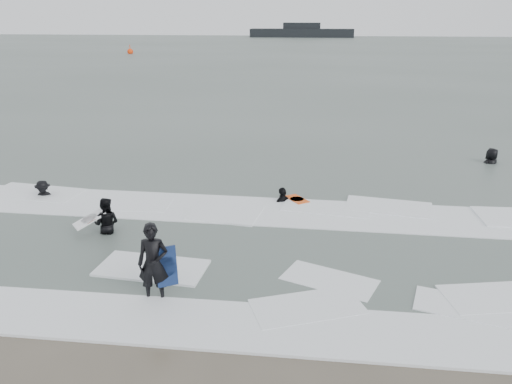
# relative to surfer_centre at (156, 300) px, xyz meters

# --- Properties ---
(ground) EXTENTS (320.00, 320.00, 0.00)m
(ground) POSITION_rel_surfer_centre_xyz_m (1.73, -0.23, 0.00)
(ground) COLOR brown
(ground) RESTS_ON ground
(sea) EXTENTS (320.00, 320.00, 0.00)m
(sea) POSITION_rel_surfer_centre_xyz_m (1.73, 79.77, 0.06)
(sea) COLOR #47544C
(sea) RESTS_ON ground
(surfer_centre) EXTENTS (0.76, 0.55, 1.95)m
(surfer_centre) POSITION_rel_surfer_centre_xyz_m (0.00, 0.00, 0.00)
(surfer_centre) COLOR black
(surfer_centre) RESTS_ON ground
(surfer_wading) EXTENTS (0.86, 0.69, 1.70)m
(surfer_wading) POSITION_rel_surfer_centre_xyz_m (-2.70, 3.47, 0.00)
(surfer_wading) COLOR black
(surfer_wading) RESTS_ON ground
(surfer_breaker) EXTENTS (1.08, 0.77, 1.52)m
(surfer_breaker) POSITION_rel_surfer_centre_xyz_m (-6.30, 6.14, 0.00)
(surfer_breaker) COLOR black
(surfer_breaker) RESTS_ON ground
(surfer_right_near) EXTENTS (1.00, 1.01, 1.71)m
(surfer_right_near) POSITION_rel_surfer_centre_xyz_m (2.42, 6.87, 0.00)
(surfer_right_near) COLOR black
(surfer_right_near) RESTS_ON ground
(surfer_right_far) EXTENTS (1.10, 1.03, 1.88)m
(surfer_right_far) POSITION_rel_surfer_centre_xyz_m (11.29, 12.99, 0.00)
(surfer_right_far) COLOR black
(surfer_right_far) RESTS_ON ground
(surf_foam) EXTENTS (30.03, 9.06, 0.09)m
(surf_foam) POSITION_rel_surfer_centre_xyz_m (1.73, 3.47, 0.04)
(surf_foam) COLOR white
(surf_foam) RESTS_ON ground
(bodyboards) EXTENTS (7.02, 7.56, 1.25)m
(bodyboards) POSITION_rel_surfer_centre_xyz_m (0.03, 3.46, 0.50)
(bodyboards) COLOR #0F1F48
(bodyboards) RESTS_ON ground
(buoy) EXTENTS (1.00, 1.00, 1.65)m
(buoy) POSITION_rel_surfer_centre_xyz_m (-29.90, 75.89, 0.42)
(buoy) COLOR #F83A0B
(buoy) RESTS_ON ground
(vessel_horizon) EXTENTS (31.07, 5.55, 4.22)m
(vessel_horizon) POSITION_rel_surfer_centre_xyz_m (-3.84, 148.93, 1.56)
(vessel_horizon) COLOR black
(vessel_horizon) RESTS_ON ground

